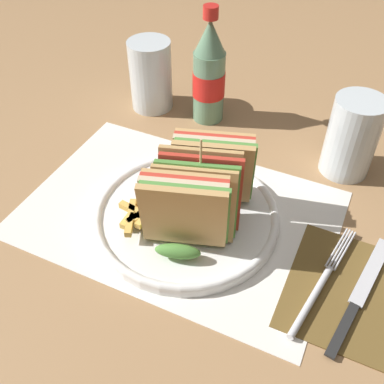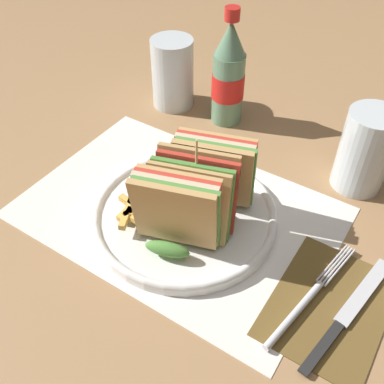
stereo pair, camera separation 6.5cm
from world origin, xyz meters
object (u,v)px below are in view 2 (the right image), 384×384
Objects in this scene: club_sandwich at (196,192)px; coke_bottle_near at (228,76)px; knife at (347,314)px; glass_near at (365,151)px; glass_far at (173,77)px; plate_main at (185,215)px; fork at (304,303)px.

club_sandwich is 0.28m from coke_bottle_near.
knife is 1.56× the size of glass_near.
glass_near is 0.38m from glass_far.
club_sandwich is at bearing -49.87° from glass_far.
coke_bottle_near is at bearing 170.49° from glass_near.
plate_main is 0.32m from glass_far.
knife is 0.45m from coke_bottle_near.
club_sandwich is 0.96× the size of fork.
fork is at bearing -36.48° from glass_far.
glass_far is at bearing 153.09° from fork.
fork reaches higher than knife.
coke_bottle_near is 1.60× the size of glass_far.
plate_main reaches higher than knife.
coke_bottle_near reaches higher than club_sandwich.
glass_far is (-0.19, 0.25, 0.05)m from plate_main.
club_sandwich reaches higher than glass_far.
fork is (0.18, -0.04, -0.06)m from club_sandwich.
glass_near is (0.18, 0.21, 0.06)m from plate_main.
club_sandwich reaches higher than knife.
club_sandwich is 0.91× the size of coke_bottle_near.
glass_far reaches higher than fork.
club_sandwich is 0.24m from knife.
coke_bottle_near is 0.12m from glass_far.
club_sandwich is 0.33m from glass_far.
plate_main is 1.32× the size of knife.
fork is 0.50m from glass_far.
plate_main is 1.36× the size of fork.
glass_near is at bearing -9.51° from coke_bottle_near.
knife is at bearing -6.08° from plate_main.
knife is at bearing -74.05° from glass_near.
fork is at bearing -85.67° from glass_near.
club_sandwich is 1.45× the size of glass_near.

